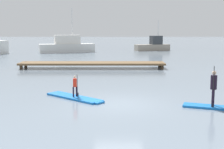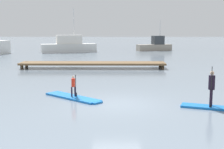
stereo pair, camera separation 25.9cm
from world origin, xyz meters
TOP-DOWN VIEW (x-y plane):
  - ground_plane at (0.00, 0.00)m, footprint 240.00×240.00m
  - paddleboard_near at (-2.31, 1.16)m, footprint 3.29×3.00m
  - paddler_child_solo at (-2.29, 1.16)m, footprint 0.31×0.33m
  - paddleboard_far at (4.65, -1.00)m, footprint 3.33×1.75m
  - paddler_adult at (4.35, -0.90)m, footprint 0.38×0.50m
  - fishing_boat_green_midground at (6.50, 37.22)m, footprint 6.02×3.41m
  - motor_boat_small_navy at (-7.20, 33.26)m, footprint 8.53×4.41m
  - floating_dock at (-2.18, 13.85)m, footprint 13.33×2.14m

SIDE VIEW (x-z plane):
  - ground_plane at x=0.00m, z-range 0.00..0.00m
  - paddleboard_near at x=-2.31m, z-range 0.00..0.10m
  - paddleboard_far at x=4.65m, z-range 0.00..0.10m
  - floating_dock at x=-2.18m, z-range 0.18..0.73m
  - paddler_child_solo at x=-2.29m, z-range 0.15..1.31m
  - fishing_boat_green_midground at x=6.50m, z-range -1.64..3.32m
  - motor_boat_small_navy at x=-7.20m, z-range -2.36..4.33m
  - paddler_adult at x=4.35m, z-range 0.11..2.00m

